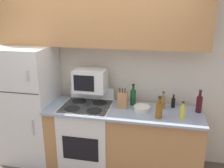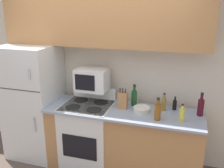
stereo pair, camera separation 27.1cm
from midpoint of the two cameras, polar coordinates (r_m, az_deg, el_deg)
The scene contains 14 objects.
wall_back at distance 3.68m, azimuth -3.99°, elevation 2.50°, with size 8.00×0.05×2.55m.
lower_cabinets at distance 3.53m, azimuth 0.29°, elevation -12.59°, with size 2.06×0.66×0.91m.
refrigerator at distance 3.89m, azimuth -20.29°, elevation -4.39°, with size 0.74×0.73×1.70m.
upper_cabinets at distance 3.37m, azimuth -5.16°, elevation 14.38°, with size 2.80×0.33×0.70m.
stove at distance 3.63m, azimuth -7.82°, elevation -11.47°, with size 0.67×0.64×1.08m.
microwave at distance 3.45m, azimuth -7.25°, elevation 0.82°, with size 0.44×0.31×0.31m.
knife_block at distance 3.31m, azimuth 0.06°, elevation -3.72°, with size 0.12×0.08×0.28m.
bowl at distance 3.27m, azimuth 4.48°, elevation -5.59°, with size 0.22×0.22×0.07m.
bottle_wine_green at distance 3.42m, azimuth 2.59°, elevation -2.96°, with size 0.08×0.08×0.30m.
bottle_wine_red at distance 3.33m, azimuth 17.13°, elevation -4.35°, with size 0.08×0.08×0.30m.
bottle_cooking_spray at distance 3.11m, azimuth 13.43°, elevation -6.27°, with size 0.06×0.06×0.22m.
bottle_soy_sauce at distance 3.42m, azimuth 11.63°, elevation -4.18°, with size 0.05×0.05×0.18m.
bottle_whiskey at distance 3.06m, azimuth 8.22°, elevation -5.85°, with size 0.08×0.08×0.28m.
bottle_vinegar at distance 3.35m, azimuth 9.32°, elevation -4.10°, with size 0.06×0.06×0.24m.
Camera 1 is at (0.84, -2.70, 2.25)m, focal length 40.00 mm.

